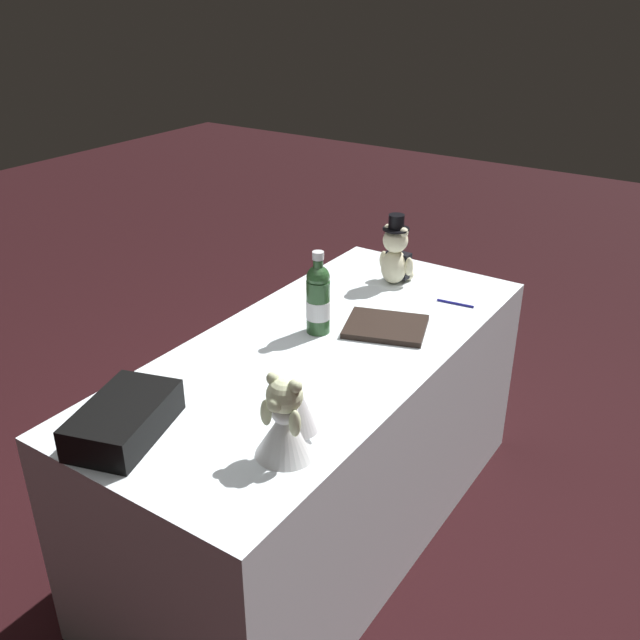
# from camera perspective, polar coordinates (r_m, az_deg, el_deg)

# --- Properties ---
(ground_plane) EXTENTS (12.00, 12.00, 0.00)m
(ground_plane) POSITION_cam_1_polar(r_m,az_deg,el_deg) (2.86, 0.00, -16.29)
(ground_plane) COLOR black
(reception_table) EXTENTS (1.81, 0.81, 0.80)m
(reception_table) POSITION_cam_1_polar(r_m,az_deg,el_deg) (2.61, 0.00, -9.85)
(reception_table) COLOR white
(reception_table) RESTS_ON ground_plane
(teddy_bear_groom) EXTENTS (0.15, 0.16, 0.29)m
(teddy_bear_groom) POSITION_cam_1_polar(r_m,az_deg,el_deg) (2.87, 6.20, 5.26)
(teddy_bear_groom) COLOR beige
(teddy_bear_groom) RESTS_ON reception_table
(teddy_bear_bride) EXTENTS (0.20, 0.17, 0.24)m
(teddy_bear_bride) POSITION_cam_1_polar(r_m,az_deg,el_deg) (1.85, -2.59, -7.95)
(teddy_bear_bride) COLOR white
(teddy_bear_bride) RESTS_ON reception_table
(champagne_bottle) EXTENTS (0.09, 0.09, 0.30)m
(champagne_bottle) POSITION_cam_1_polar(r_m,az_deg,el_deg) (2.44, -0.16, 1.78)
(champagne_bottle) COLOR #284F28
(champagne_bottle) RESTS_ON reception_table
(signing_pen) EXTENTS (0.03, 0.15, 0.01)m
(signing_pen) POSITION_cam_1_polar(r_m,az_deg,el_deg) (2.75, 11.08, 1.33)
(signing_pen) COLOR navy
(signing_pen) RESTS_ON reception_table
(gift_case_black) EXTENTS (0.38, 0.29, 0.10)m
(gift_case_black) POSITION_cam_1_polar(r_m,az_deg,el_deg) (2.01, -15.69, -7.79)
(gift_case_black) COLOR black
(gift_case_black) RESTS_ON reception_table
(guestbook) EXTENTS (0.31, 0.34, 0.02)m
(guestbook) POSITION_cam_1_polar(r_m,az_deg,el_deg) (2.52, 5.39, -0.53)
(guestbook) COLOR black
(guestbook) RESTS_ON reception_table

